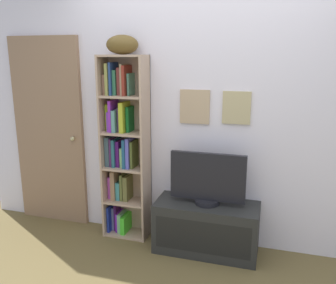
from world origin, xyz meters
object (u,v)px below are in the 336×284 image
at_px(tv_stand, 206,227).
at_px(television, 208,179).
at_px(door, 49,133).
at_px(football, 122,45).
at_px(bookshelf, 123,148).

xyz_separation_m(tv_stand, television, (-0.00, 0.00, 0.46)).
distance_m(television, door, 1.76).
bearing_deg(tv_stand, football, 174.14).
bearing_deg(television, bookshelf, 172.75).
height_order(bookshelf, door, door).
bearing_deg(tv_stand, door, 173.98).
bearing_deg(football, television, -5.78).
relative_size(television, door, 0.34).
relative_size(football, television, 0.43).
bearing_deg(tv_stand, bookshelf, 172.68).
xyz_separation_m(bookshelf, television, (0.86, -0.11, -0.20)).
relative_size(bookshelf, television, 2.64).
xyz_separation_m(bookshelf, door, (-0.87, 0.07, 0.08)).
height_order(bookshelf, tv_stand, bookshelf).
distance_m(tv_stand, door, 1.89).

